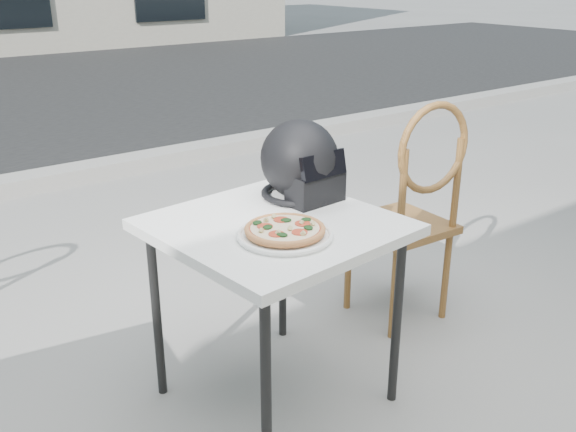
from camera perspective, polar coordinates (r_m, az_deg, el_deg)
ground at (r=2.80m, az=1.97°, el=-12.62°), size 80.00×80.00×0.00m
curb at (r=5.24m, az=-18.95°, el=3.46°), size 30.00×0.25×0.12m
cafe_table_main at (r=2.27m, az=-1.16°, el=-2.07°), size 0.84×0.84×0.73m
plate at (r=2.11m, az=-0.28°, el=-1.71°), size 0.35×0.35×0.02m
pizza at (r=2.10m, az=-0.28°, el=-1.17°), size 0.35×0.35×0.03m
helmet at (r=2.44m, az=1.17°, el=4.66°), size 0.32×0.33×0.30m
cafe_chair_main at (r=2.89m, az=11.05°, el=1.16°), size 0.43×0.43×1.06m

